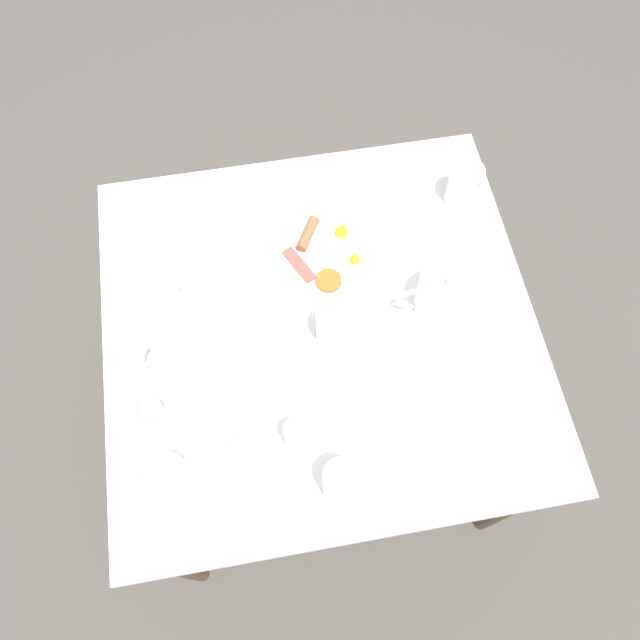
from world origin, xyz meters
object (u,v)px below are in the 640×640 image
at_px(teapot_near, 162,321).
at_px(teacup_with_saucer_left, 168,477).
at_px(wine_glass_spare, 342,483).
at_px(creamer_jug, 244,457).
at_px(breakfast_plate, 327,256).
at_px(teapot_far, 443,294).
at_px(water_glass_short, 464,185).
at_px(napkin_folded, 419,445).
at_px(knife_by_plate, 520,446).
at_px(salt_grinder, 295,433).
at_px(fork_by_plate, 174,223).
at_px(water_glass_tall, 334,325).
at_px(pepper_grinder, 153,412).

relative_size(teapot_near, teacup_with_saucer_left, 1.46).
bearing_deg(wine_glass_spare, creamer_jug, 64.00).
bearing_deg(breakfast_plate, teapot_near, 108.35).
relative_size(teapot_far, teacup_with_saucer_left, 1.59).
distance_m(breakfast_plate, teapot_far, 0.29).
relative_size(water_glass_short, napkin_folded, 0.71).
bearing_deg(teapot_near, knife_by_plate, -91.15).
relative_size(teapot_near, salt_grinder, 1.72).
height_order(water_glass_short, creamer_jug, water_glass_short).
xyz_separation_m(salt_grinder, fork_by_plate, (0.58, 0.21, -0.06)).
distance_m(napkin_folded, fork_by_plate, 0.78).
xyz_separation_m(breakfast_plate, knife_by_plate, (-0.51, -0.32, -0.01)).
bearing_deg(creamer_jug, fork_by_plate, 9.53).
xyz_separation_m(breakfast_plate, salt_grinder, (-0.42, 0.14, 0.05)).
distance_m(teapot_near, napkin_folded, 0.61).
relative_size(water_glass_tall, salt_grinder, 1.03).
relative_size(water_glass_short, salt_grinder, 1.00).
relative_size(teapot_far, water_glass_tall, 1.83).
xyz_separation_m(salt_grinder, knife_by_plate, (-0.09, -0.46, -0.06)).
height_order(breakfast_plate, teapot_near, teapot_near).
height_order(creamer_jug, knife_by_plate, creamer_jug).
xyz_separation_m(water_glass_short, salt_grinder, (-0.53, 0.49, 0.00)).
xyz_separation_m(teapot_far, fork_by_plate, (0.32, 0.58, -0.05)).
bearing_deg(water_glass_tall, fork_by_plate, 42.45).
bearing_deg(knife_by_plate, salt_grinder, 78.83).
bearing_deg(wine_glass_spare, teapot_near, 38.11).
bearing_deg(fork_by_plate, knife_by_plate, -135.20).
bearing_deg(napkin_folded, salt_grinder, 77.80).
height_order(teapot_near, fork_by_plate, teapot_near).
distance_m(salt_grinder, knife_by_plate, 0.47).
bearing_deg(napkin_folded, knife_by_plate, -99.92).
bearing_deg(teacup_with_saucer_left, wine_glass_spare, -103.02).
bearing_deg(water_glass_tall, creamer_jug, 136.92).
distance_m(teapot_far, water_glass_tall, 0.26).
relative_size(teacup_with_saucer_left, salt_grinder, 1.18).
bearing_deg(napkin_folded, water_glass_tall, 25.36).
distance_m(teacup_with_saucer_left, napkin_folded, 0.51).
relative_size(teapot_near, creamer_jug, 2.27).
height_order(salt_grinder, knife_by_plate, salt_grinder).
xyz_separation_m(water_glass_tall, knife_by_plate, (-0.31, -0.34, -0.06)).
relative_size(breakfast_plate, knife_by_plate, 1.33).
distance_m(water_glass_short, salt_grinder, 0.73).
xyz_separation_m(teacup_with_saucer_left, pepper_grinder, (0.13, 0.02, 0.03)).
height_order(teapot_far, teacup_with_saucer_left, teapot_far).
bearing_deg(breakfast_plate, knife_by_plate, -148.41).
relative_size(teapot_near, pepper_grinder, 1.72).
xyz_separation_m(teapot_far, wine_glass_spare, (-0.37, 0.30, 0.01)).
relative_size(pepper_grinder, fork_by_plate, 0.68).
relative_size(breakfast_plate, salt_grinder, 2.31).
bearing_deg(salt_grinder, creamer_jug, 102.06).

